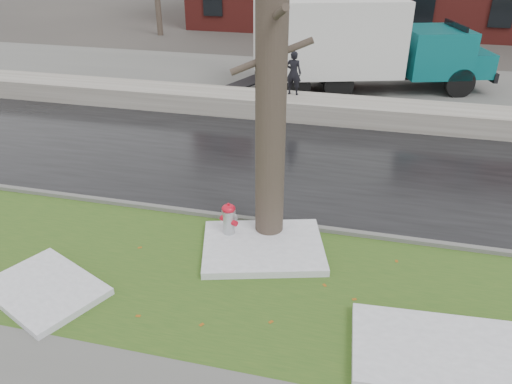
% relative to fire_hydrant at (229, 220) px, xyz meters
% --- Properties ---
extents(ground, '(120.00, 120.00, 0.00)m').
position_rel_fire_hydrant_xyz_m(ground, '(0.82, -0.17, -0.53)').
color(ground, '#47423D').
rests_on(ground, ground).
extents(verge, '(60.00, 4.50, 0.04)m').
position_rel_fire_hydrant_xyz_m(verge, '(0.82, -1.42, -0.51)').
color(verge, '#2E511B').
rests_on(verge, ground).
extents(road, '(60.00, 7.00, 0.03)m').
position_rel_fire_hydrant_xyz_m(road, '(0.82, 4.33, -0.52)').
color(road, black).
rests_on(road, ground).
extents(parking_lot, '(60.00, 9.00, 0.03)m').
position_rel_fire_hydrant_xyz_m(parking_lot, '(0.82, 12.83, -0.52)').
color(parking_lot, slate).
rests_on(parking_lot, ground).
extents(curb, '(60.00, 0.15, 0.14)m').
position_rel_fire_hydrant_xyz_m(curb, '(0.82, 0.83, -0.46)').
color(curb, slate).
rests_on(curb, ground).
extents(snowbank, '(60.00, 1.60, 0.75)m').
position_rel_fire_hydrant_xyz_m(snowbank, '(0.82, 8.53, -0.16)').
color(snowbank, '#B1ACA2').
rests_on(snowbank, ground).
extents(fire_hydrant, '(0.45, 0.43, 0.92)m').
position_rel_fire_hydrant_xyz_m(fire_hydrant, '(0.00, 0.00, 0.00)').
color(fire_hydrant, '#ABAFB3').
rests_on(fire_hydrant, verge).
extents(tree, '(1.58, 1.82, 7.92)m').
position_rel_fire_hydrant_xyz_m(tree, '(0.83, 0.40, 3.50)').
color(tree, brown).
rests_on(tree, verge).
extents(box_truck, '(11.39, 5.43, 3.80)m').
position_rel_fire_hydrant_xyz_m(box_truck, '(1.84, 12.32, 1.48)').
color(box_truck, black).
rests_on(box_truck, ground).
extents(worker, '(0.61, 0.42, 1.60)m').
position_rel_fire_hydrant_xyz_m(worker, '(-0.15, 8.87, 1.02)').
color(worker, black).
rests_on(worker, snowbank).
extents(snow_patch_near, '(3.05, 2.64, 0.16)m').
position_rel_fire_hydrant_xyz_m(snow_patch_near, '(0.85, -0.27, -0.41)').
color(snow_patch_near, white).
rests_on(snow_patch_near, verge).
extents(snow_patch_far, '(2.67, 2.37, 0.14)m').
position_rel_fire_hydrant_xyz_m(snow_patch_far, '(-2.94, -2.67, -0.42)').
color(snow_patch_far, white).
rests_on(snow_patch_far, verge).
extents(snow_patch_side, '(2.91, 1.98, 0.18)m').
position_rel_fire_hydrant_xyz_m(snow_patch_side, '(4.36, -2.57, -0.40)').
color(snow_patch_side, white).
rests_on(snow_patch_side, verge).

